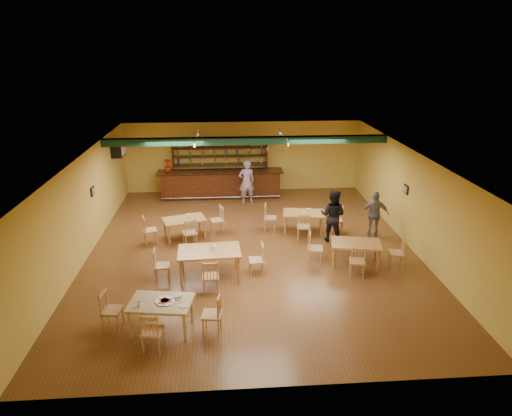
{
  "coord_description": "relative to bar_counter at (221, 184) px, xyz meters",
  "views": [
    {
      "loc": [
        -0.79,
        -12.59,
        6.07
      ],
      "look_at": [
        0.17,
        0.6,
        1.15
      ],
      "focal_mm": 31.07,
      "sensor_mm": 36.0,
      "label": 1
    }
  ],
  "objects": [
    {
      "name": "picture_left",
      "position": [
        -3.99,
        -4.15,
        1.14
      ],
      "size": [
        0.04,
        0.34,
        0.28
      ],
      "primitive_type": "cube",
      "color": "black",
      "rests_on": "wall_left"
    },
    {
      "name": "ac_unit",
      "position": [
        -3.82,
        -0.95,
        1.79
      ],
      "size": [
        0.34,
        0.7,
        0.48
      ],
      "primitive_type": "cube",
      "color": "white",
      "rests_on": "wall_left"
    },
    {
      "name": "pizza_server",
      "position": [
        -1.05,
        -9.14,
        0.18
      ],
      "size": [
        0.33,
        0.14,
        0.0
      ],
      "primitive_type": "cube",
      "rotation": [
        0.0,
        0.0,
        -0.15
      ],
      "color": "silver",
      "rests_on": "pizza_tray"
    },
    {
      "name": "patron_bar",
      "position": [
        1.04,
        -0.83,
        0.32
      ],
      "size": [
        0.72,
        0.54,
        1.78
      ],
      "primitive_type": "imported",
      "rotation": [
        0.0,
        0.0,
        3.34
      ],
      "color": "#83499E",
      "rests_on": "ground"
    },
    {
      "name": "poinsettia",
      "position": [
        -2.14,
        0.0,
        0.83
      ],
      "size": [
        0.38,
        0.38,
        0.53
      ],
      "primitive_type": "imported",
      "rotation": [
        0.0,
        0.0,
        0.35
      ],
      "color": "#A9220F",
      "rests_on": "bar_counter"
    },
    {
      "name": "track_rail_left",
      "position": [
        -0.82,
        -1.75,
        2.38
      ],
      "size": [
        0.05,
        2.5,
        0.05
      ],
      "primitive_type": "cube",
      "color": "white",
      "rests_on": "ceiling"
    },
    {
      "name": "track_rail_right",
      "position": [
        2.38,
        -1.75,
        2.38
      ],
      "size": [
        0.05,
        2.5,
        0.05
      ],
      "primitive_type": "cube",
      "color": "white",
      "rests_on": "ceiling"
    },
    {
      "name": "patron_right_b",
      "position": [
        5.1,
        -4.41,
        0.21
      ],
      "size": [
        0.96,
        0.53,
        1.56
      ],
      "primitive_type": "imported",
      "rotation": [
        0.0,
        0.0,
        2.97
      ],
      "color": "slate",
      "rests_on": "ground"
    },
    {
      "name": "dining_table_d",
      "position": [
        3.9,
        -6.41,
        -0.21
      ],
      "size": [
        1.54,
        1.11,
        0.7
      ],
      "primitive_type": "cube",
      "rotation": [
        0.0,
        0.0,
        -0.2
      ],
      "color": "#A17039",
      "rests_on": "ground"
    },
    {
      "name": "parmesan_shaker",
      "position": [
        -1.74,
        -9.33,
        0.22
      ],
      "size": [
        0.08,
        0.08,
        0.11
      ],
      "primitive_type": "cylinder",
      "rotation": [
        0.0,
        0.0,
        -0.15
      ],
      "color": "#EAE5C6",
      "rests_on": "near_table"
    },
    {
      "name": "pizza_tray",
      "position": [
        -1.2,
        -9.19,
        0.17
      ],
      "size": [
        0.5,
        0.5,
        0.01
      ],
      "primitive_type": "cylinder",
      "rotation": [
        0.0,
        0.0,
        -0.3
      ],
      "color": "silver",
      "rests_on": "near_table"
    },
    {
      "name": "back_bar_hutch",
      "position": [
        0.0,
        0.63,
        0.57
      ],
      "size": [
        4.01,
        0.4,
        2.28
      ],
      "primitive_type": "cube",
      "color": "black",
      "rests_on": "ground"
    },
    {
      "name": "dining_table_a",
      "position": [
        -1.18,
        -4.13,
        -0.23
      ],
      "size": [
        1.54,
        1.19,
        0.68
      ],
      "primitive_type": "cube",
      "rotation": [
        0.0,
        0.0,
        0.32
      ],
      "color": "#A17039",
      "rests_on": "ground"
    },
    {
      "name": "napkin_stack",
      "position": [
        -0.96,
        -8.99,
        0.18
      ],
      "size": [
        0.23,
        0.19,
        0.03
      ],
      "primitive_type": "cube",
      "rotation": [
        0.0,
        0.0,
        0.22
      ],
      "color": "white",
      "rests_on": "near_table"
    },
    {
      "name": "side_plate",
      "position": [
        -0.76,
        -9.38,
        0.17
      ],
      "size": [
        0.25,
        0.25,
        0.01
      ],
      "primitive_type": "cylinder",
      "rotation": [
        0.0,
        0.0,
        -0.15
      ],
      "color": "white",
      "rests_on": "near_table"
    },
    {
      "name": "dining_table_b",
      "position": [
        2.82,
        -3.87,
        -0.22
      ],
      "size": [
        1.49,
        1.04,
        0.69
      ],
      "primitive_type": "cube",
      "rotation": [
        0.0,
        0.0,
        -0.16
      ],
      "color": "#A17039",
      "rests_on": "ground"
    },
    {
      "name": "patron_right_a",
      "position": [
        3.62,
        -4.67,
        0.3
      ],
      "size": [
        1.06,
        0.99,
        1.74
      ],
      "primitive_type": "imported",
      "rotation": [
        0.0,
        0.0,
        2.62
      ],
      "color": "black",
      "rests_on": "ground"
    },
    {
      "name": "dining_table_c",
      "position": [
        -0.29,
        -6.88,
        -0.15
      ],
      "size": [
        1.72,
        1.09,
        0.84
      ],
      "primitive_type": "cube",
      "rotation": [
        0.0,
        0.0,
        0.05
      ],
      "color": "#A17039",
      "rests_on": "ground"
    },
    {
      "name": "ceiling_beam",
      "position": [
        0.98,
        -2.35,
        2.31
      ],
      "size": [
        10.0,
        0.3,
        0.25
      ],
      "primitive_type": "cube",
      "color": "#103120",
      "rests_on": "ceiling"
    },
    {
      "name": "picture_right",
      "position": [
        5.95,
        -4.65,
        1.14
      ],
      "size": [
        0.04,
        0.34,
        0.28
      ],
      "primitive_type": "cube",
      "color": "black",
      "rests_on": "wall_right"
    },
    {
      "name": "bar_counter",
      "position": [
        0.0,
        0.0,
        0.0
      ],
      "size": [
        5.18,
        0.85,
        1.13
      ],
      "primitive_type": "cube",
      "color": "black",
      "rests_on": "ground"
    },
    {
      "name": "near_table",
      "position": [
        -1.3,
        -9.19,
        -0.2
      ],
      "size": [
        1.48,
        1.07,
        0.73
      ],
      "primitive_type": "cube",
      "rotation": [
        0.0,
        0.0,
        -0.15
      ],
      "color": "#C8B786",
      "rests_on": "ground"
    },
    {
      "name": "floor",
      "position": [
        0.98,
        -5.15,
        -0.56
      ],
      "size": [
        12.0,
        12.0,
        0.0
      ],
      "primitive_type": "plane",
      "color": "brown",
      "rests_on": "ground"
    }
  ]
}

